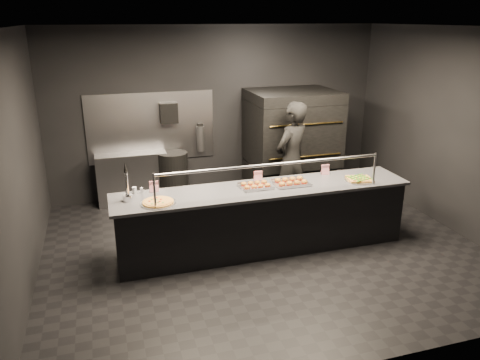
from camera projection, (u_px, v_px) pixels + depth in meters
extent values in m
plane|color=black|center=(263.00, 248.00, 6.65)|extent=(6.00, 6.00, 0.00)
plane|color=black|center=(267.00, 27.00, 5.66)|extent=(6.00, 6.00, 0.00)
cube|color=black|center=(218.00, 112.00, 8.42)|extent=(6.00, 0.04, 3.00)
cube|color=black|center=(366.00, 221.00, 3.90)|extent=(6.00, 0.04, 3.00)
cube|color=black|center=(17.00, 166.00, 5.34)|extent=(0.04, 5.00, 3.00)
cube|color=black|center=(454.00, 131.00, 6.98)|extent=(0.04, 5.00, 3.00)
cube|color=#99999E|center=(151.00, 127.00, 8.14)|extent=(2.20, 0.02, 1.20)
cube|color=black|center=(263.00, 220.00, 6.51)|extent=(4.00, 0.70, 0.88)
cube|color=#38383D|center=(264.00, 189.00, 6.36)|extent=(4.10, 0.78, 0.04)
cylinder|color=#99999E|center=(155.00, 191.00, 5.59)|extent=(0.03, 0.03, 0.45)
cylinder|color=#99999E|center=(374.00, 169.00, 6.42)|extent=(0.03, 0.03, 0.45)
cylinder|color=#99999E|center=(272.00, 165.00, 5.94)|extent=(3.00, 0.04, 0.04)
cube|color=black|center=(290.00, 179.00, 8.60)|extent=(1.50, 1.15, 0.60)
cube|color=black|center=(291.00, 147.00, 8.40)|extent=(1.50, 1.20, 0.55)
cube|color=black|center=(292.00, 117.00, 8.22)|extent=(1.50, 1.20, 0.55)
cube|color=black|center=(293.00, 96.00, 8.10)|extent=(1.50, 1.20, 0.18)
cylinder|color=gold|center=(305.00, 156.00, 7.84)|extent=(1.30, 0.02, 0.02)
cylinder|color=gold|center=(307.00, 124.00, 7.66)|extent=(1.30, 0.02, 0.02)
cube|color=#99999E|center=(132.00, 178.00, 8.16)|extent=(1.20, 0.35, 0.90)
cube|color=black|center=(169.00, 113.00, 8.05)|extent=(0.30, 0.20, 0.35)
cylinder|color=#B2B2B7|center=(201.00, 139.00, 8.38)|extent=(0.14, 0.14, 0.45)
cube|color=black|center=(200.00, 125.00, 8.30)|extent=(0.10, 0.06, 0.06)
cylinder|color=silver|center=(128.00, 198.00, 5.89)|extent=(0.13, 0.13, 0.08)
cylinder|color=silver|center=(127.00, 185.00, 5.83)|extent=(0.05, 0.05, 0.34)
cylinder|color=silver|center=(126.00, 176.00, 5.71)|extent=(0.02, 0.09, 0.02)
cone|color=black|center=(125.00, 167.00, 5.75)|extent=(0.05, 0.05, 0.13)
cylinder|color=silver|center=(158.00, 203.00, 5.81)|extent=(0.45, 0.45, 0.01)
cylinder|color=gold|center=(158.00, 202.00, 5.81)|extent=(0.39, 0.39, 0.02)
cylinder|color=gold|center=(158.00, 201.00, 5.81)|extent=(0.34, 0.34, 0.01)
cube|color=silver|center=(256.00, 187.00, 6.36)|extent=(0.47, 0.38, 0.02)
ellipsoid|color=#AA6D24|center=(247.00, 187.00, 6.25)|extent=(0.08, 0.08, 0.05)
ellipsoid|color=#AA6D24|center=(244.00, 184.00, 6.38)|extent=(0.08, 0.08, 0.05)
ellipsoid|color=#AA6D24|center=(254.00, 186.00, 6.27)|extent=(0.08, 0.08, 0.05)
ellipsoid|color=#AA6D24|center=(251.00, 183.00, 6.40)|extent=(0.08, 0.08, 0.05)
ellipsoid|color=#AA6D24|center=(261.00, 186.00, 6.30)|extent=(0.08, 0.08, 0.05)
ellipsoid|color=#AA6D24|center=(257.00, 182.00, 6.43)|extent=(0.08, 0.08, 0.05)
ellipsoid|color=#AA6D24|center=(268.00, 185.00, 6.33)|extent=(0.08, 0.08, 0.05)
ellipsoid|color=#AA6D24|center=(264.00, 182.00, 6.46)|extent=(0.08, 0.08, 0.05)
cube|color=silver|center=(291.00, 183.00, 6.49)|extent=(0.48, 0.35, 0.02)
ellipsoid|color=#AA6D24|center=(282.00, 184.00, 6.36)|extent=(0.09, 0.09, 0.06)
ellipsoid|color=#AA6D24|center=(278.00, 180.00, 6.50)|extent=(0.09, 0.09, 0.06)
ellipsoid|color=#AA6D24|center=(290.00, 183.00, 6.39)|extent=(0.09, 0.09, 0.06)
ellipsoid|color=#AA6D24|center=(285.00, 179.00, 6.53)|extent=(0.09, 0.09, 0.06)
ellipsoid|color=#AA6D24|center=(297.00, 182.00, 6.42)|extent=(0.09, 0.09, 0.06)
ellipsoid|color=#AA6D24|center=(292.00, 179.00, 6.56)|extent=(0.09, 0.09, 0.06)
ellipsoid|color=#AA6D24|center=(304.00, 181.00, 6.45)|extent=(0.09, 0.09, 0.06)
ellipsoid|color=#AA6D24|center=(300.00, 178.00, 6.59)|extent=(0.09, 0.09, 0.06)
cylinder|color=silver|center=(359.00, 180.00, 6.63)|extent=(0.42, 0.42, 0.01)
cube|color=gold|center=(359.00, 179.00, 6.63)|extent=(0.38, 0.36, 0.02)
cube|color=gold|center=(360.00, 178.00, 6.62)|extent=(0.36, 0.34, 0.01)
cube|color=#34911D|center=(360.00, 178.00, 6.62)|extent=(0.34, 0.32, 0.01)
cylinder|color=silver|center=(134.00, 190.00, 6.12)|extent=(0.06, 0.06, 0.09)
cylinder|color=silver|center=(142.00, 190.00, 6.15)|extent=(0.04, 0.04, 0.07)
cube|color=white|center=(154.00, 186.00, 6.18)|extent=(0.12, 0.04, 0.15)
cube|color=white|center=(258.00, 176.00, 6.58)|extent=(0.12, 0.04, 0.15)
cube|color=white|center=(325.00, 169.00, 6.87)|extent=(0.12, 0.04, 0.15)
cylinder|color=black|center=(173.00, 177.00, 8.27)|extent=(0.53, 0.53, 0.89)
imported|color=black|center=(291.00, 160.00, 7.50)|extent=(0.82, 0.75, 1.89)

